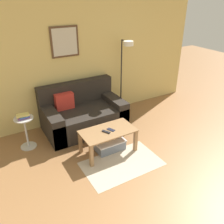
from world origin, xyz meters
TOP-DOWN VIEW (x-y plane):
  - wall_back at (-0.00, 3.80)m, footprint 5.60×0.09m
  - area_rug at (-0.15, 1.94)m, footprint 1.26×0.77m
  - couch at (-0.21, 3.32)m, footprint 1.57×0.93m
  - coffee_table at (-0.17, 2.35)m, footprint 0.93×0.51m
  - storage_bin at (-0.12, 2.39)m, footprint 0.52×0.35m
  - floor_lamp at (0.88, 3.47)m, footprint 0.26×0.47m
  - side_table at (-1.35, 3.20)m, footprint 0.33×0.33m
  - book_stack at (-1.35, 3.19)m, footprint 0.22×0.16m
  - remote_control at (-0.23, 2.32)m, footprint 0.11×0.15m
  - cell_phone at (-0.12, 2.34)m, footprint 0.12×0.15m

SIDE VIEW (x-z plane):
  - area_rug at x=-0.15m, z-range 0.00..0.01m
  - storage_bin at x=-0.12m, z-range 0.00..0.19m
  - couch at x=-0.21m, z-range -0.15..0.75m
  - coffee_table at x=-0.17m, z-range 0.13..0.55m
  - side_table at x=-1.35m, z-range 0.06..0.65m
  - cell_phone at x=-0.12m, z-range 0.42..0.43m
  - remote_control at x=-0.23m, z-range 0.42..0.44m
  - book_stack at x=-1.35m, z-range 0.59..0.66m
  - floor_lamp at x=0.88m, z-range 0.29..1.92m
  - wall_back at x=0.00m, z-range 0.00..2.55m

